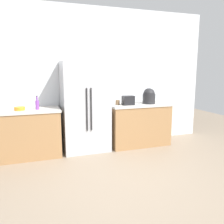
{
  "coord_description": "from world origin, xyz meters",
  "views": [
    {
      "loc": [
        -1.26,
        -2.84,
        1.59
      ],
      "look_at": [
        -0.1,
        0.5,
        0.96
      ],
      "focal_mm": 38.18,
      "sensor_mm": 36.0,
      "label": 1
    }
  ],
  "objects_px": {
    "cup_b": "(118,102)",
    "bowl_a": "(20,109)",
    "bottle_a": "(37,104)",
    "cup_a": "(153,100)",
    "refrigerator": "(85,107)",
    "toaster": "(128,100)",
    "rice_cooker": "(149,96)"
  },
  "relations": [
    {
      "from": "rice_cooker",
      "to": "toaster",
      "type": "bearing_deg",
      "value": -175.42
    },
    {
      "from": "toaster",
      "to": "bowl_a",
      "type": "xyz_separation_m",
      "value": [
        -2.06,
        0.03,
        -0.06
      ]
    },
    {
      "from": "refrigerator",
      "to": "rice_cooker",
      "type": "relative_size",
      "value": 5.37
    },
    {
      "from": "bottle_a",
      "to": "bowl_a",
      "type": "relative_size",
      "value": 1.34
    },
    {
      "from": "refrigerator",
      "to": "cup_a",
      "type": "relative_size",
      "value": 22.18
    },
    {
      "from": "bottle_a",
      "to": "cup_a",
      "type": "height_order",
      "value": "bottle_a"
    },
    {
      "from": "bottle_a",
      "to": "cup_a",
      "type": "distance_m",
      "value": 2.47
    },
    {
      "from": "refrigerator",
      "to": "bowl_a",
      "type": "bearing_deg",
      "value": -177.19
    },
    {
      "from": "refrigerator",
      "to": "bowl_a",
      "type": "relative_size",
      "value": 9.44
    },
    {
      "from": "cup_b",
      "to": "rice_cooker",
      "type": "bearing_deg",
      "value": -4.25
    },
    {
      "from": "cup_b",
      "to": "bowl_a",
      "type": "relative_size",
      "value": 0.53
    },
    {
      "from": "toaster",
      "to": "refrigerator",
      "type": "bearing_deg",
      "value": 174.09
    },
    {
      "from": "refrigerator",
      "to": "cup_b",
      "type": "height_order",
      "value": "refrigerator"
    },
    {
      "from": "rice_cooker",
      "to": "cup_b",
      "type": "bearing_deg",
      "value": 175.75
    },
    {
      "from": "bottle_a",
      "to": "bowl_a",
      "type": "height_order",
      "value": "bottle_a"
    },
    {
      "from": "rice_cooker",
      "to": "cup_b",
      "type": "height_order",
      "value": "rice_cooker"
    },
    {
      "from": "refrigerator",
      "to": "toaster",
      "type": "distance_m",
      "value": 0.88
    },
    {
      "from": "cup_a",
      "to": "cup_b",
      "type": "xyz_separation_m",
      "value": [
        -0.9,
        -0.14,
        0.01
      ]
    },
    {
      "from": "toaster",
      "to": "rice_cooker",
      "type": "relative_size",
      "value": 0.71
    },
    {
      "from": "cup_a",
      "to": "bottle_a",
      "type": "bearing_deg",
      "value": -175.17
    },
    {
      "from": "cup_a",
      "to": "rice_cooker",
      "type": "bearing_deg",
      "value": -138.7
    },
    {
      "from": "bottle_a",
      "to": "toaster",
      "type": "bearing_deg",
      "value": -0.63
    },
    {
      "from": "rice_cooker",
      "to": "bottle_a",
      "type": "relative_size",
      "value": 1.31
    },
    {
      "from": "refrigerator",
      "to": "cup_b",
      "type": "xyz_separation_m",
      "value": [
        0.67,
        0.0,
        0.06
      ]
    },
    {
      "from": "cup_a",
      "to": "bowl_a",
      "type": "relative_size",
      "value": 0.43
    },
    {
      "from": "bowl_a",
      "to": "cup_b",
      "type": "bearing_deg",
      "value": 1.8
    },
    {
      "from": "bottle_a",
      "to": "bowl_a",
      "type": "distance_m",
      "value": 0.31
    },
    {
      "from": "bottle_a",
      "to": "cup_b",
      "type": "height_order",
      "value": "bottle_a"
    },
    {
      "from": "toaster",
      "to": "cup_a",
      "type": "bearing_deg",
      "value": 17.89
    },
    {
      "from": "refrigerator",
      "to": "cup_a",
      "type": "bearing_deg",
      "value": 5.0
    },
    {
      "from": "bottle_a",
      "to": "cup_b",
      "type": "relative_size",
      "value": 2.52
    },
    {
      "from": "cup_b",
      "to": "bowl_a",
      "type": "distance_m",
      "value": 1.86
    }
  ]
}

